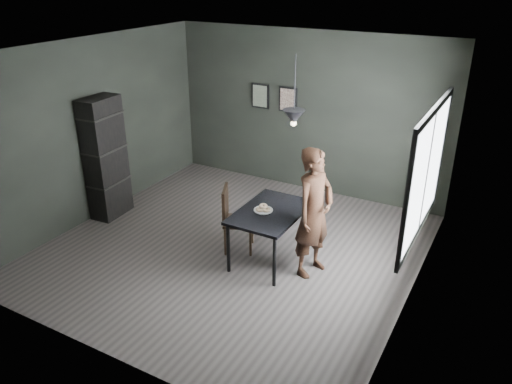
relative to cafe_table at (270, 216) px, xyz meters
The scene contains 13 objects.
ground 0.90m from the cafe_table, behind, with size 5.00×5.00×0.00m, color #36312F.
back_wall 2.67m from the cafe_table, 103.50° to the left, with size 5.00×0.10×2.80m, color black.
ceiling 2.21m from the cafe_table, behind, with size 5.00×5.00×0.02m.
window_assembly 2.10m from the cafe_table, ahead, with size 0.04×1.96×1.56m.
cafe_table is the anchor object (origin of this frame).
white_plate 0.13m from the cafe_table, 147.47° to the right, with size 0.23×0.23×0.01m, color silver.
donut_pile 0.16m from the cafe_table, 147.47° to the right, with size 0.19×0.20×0.09m.
woman 0.65m from the cafe_table, ahead, with size 0.63×0.42×1.73m, color black.
wood_chair 0.60m from the cafe_table, behind, with size 0.55×0.55×0.96m.
shelf_unit 2.94m from the cafe_table, behind, with size 0.37×0.65×1.94m, color black.
pendant_lamp 1.41m from the cafe_table, 21.80° to the left, with size 0.28×0.28×0.86m.
framed_print_left 3.03m from the cafe_table, 121.30° to the left, with size 0.34×0.04×0.44m.
framed_print_right 2.80m from the cafe_table, 111.06° to the left, with size 0.34×0.04×0.44m.
Camera 1 is at (3.31, -5.30, 3.75)m, focal length 35.00 mm.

